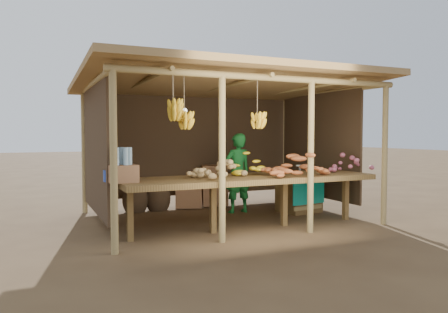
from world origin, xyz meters
name	(u,v)px	position (x,y,z in m)	size (l,w,h in m)	color
ground	(224,218)	(0.00, 0.00, 0.00)	(60.00, 60.00, 0.00)	brown
stall_structure	(219,105)	(-0.07, 0.06, 1.92)	(4.70, 3.50, 2.43)	#A08753
counter	(250,180)	(0.00, -0.95, 0.74)	(3.90, 1.05, 0.80)	brown
potato_heap	(217,165)	(-0.56, -0.99, 0.98)	(0.94, 0.56, 0.36)	#A08252
sweet_potato_heap	(298,164)	(0.67, -1.23, 0.98)	(0.99, 0.59, 0.36)	#AD582C
onion_heap	(351,161)	(1.90, -0.96, 0.98)	(0.83, 0.50, 0.36)	#B3576F
banana_pile	(252,163)	(0.15, -0.72, 0.98)	(0.66, 0.39, 0.35)	yellow
tomato_basin	(120,174)	(-1.90, -0.81, 0.89)	(0.44, 0.44, 0.23)	navy
bottle_box	(123,169)	(-1.90, -1.00, 0.98)	(0.38, 0.31, 0.46)	brown
vendor	(238,173)	(0.43, 0.37, 0.72)	(0.53, 0.34, 1.44)	#186C29
tarp_crate	(299,192)	(1.49, -0.03, 0.36)	(0.83, 0.74, 0.88)	brown
carton_stack	(206,189)	(0.15, 1.20, 0.35)	(1.14, 0.53, 0.79)	brown
burlap_sacks	(147,196)	(-1.04, 1.20, 0.28)	(0.90, 0.47, 0.64)	#44311F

